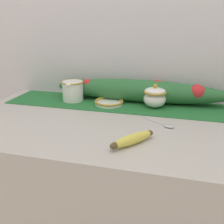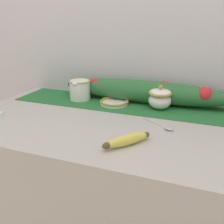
% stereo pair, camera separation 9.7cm
% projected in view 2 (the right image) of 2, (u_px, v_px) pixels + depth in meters
% --- Properties ---
extents(countertop, '(1.40, 0.68, 0.89)m').
position_uv_depth(countertop, '(127.00, 211.00, 1.15)').
color(countertop, '#B7B2AD').
rests_on(countertop, ground_plane).
extents(back_wall, '(2.20, 0.04, 2.40)m').
position_uv_depth(back_wall, '(152.00, 37.00, 1.21)').
color(back_wall, silver).
rests_on(back_wall, ground_plane).
extents(table_runner, '(1.28, 0.24, 0.00)m').
position_uv_depth(table_runner, '(142.00, 107.00, 1.18)').
color(table_runner, '#236B33').
rests_on(table_runner, countertop).
extents(cream_pitcher, '(0.11, 0.13, 0.10)m').
position_uv_depth(cream_pitcher, '(80.00, 89.00, 1.27)').
color(cream_pitcher, white).
rests_on(cream_pitcher, countertop).
extents(sugar_bowl, '(0.11, 0.11, 0.11)m').
position_uv_depth(sugar_bowl, '(160.00, 98.00, 1.14)').
color(sugar_bowl, white).
rests_on(sugar_bowl, countertop).
extents(small_dish, '(0.14, 0.14, 0.02)m').
position_uv_depth(small_dish, '(114.00, 102.00, 1.21)').
color(small_dish, white).
rests_on(small_dish, countertop).
extents(banana, '(0.13, 0.16, 0.04)m').
position_uv_depth(banana, '(127.00, 140.00, 0.82)').
color(banana, '#DBCC4C').
rests_on(banana, countertop).
extents(spoon, '(0.14, 0.10, 0.01)m').
position_uv_depth(spoon, '(167.00, 128.00, 0.94)').
color(spoon, '#B7B7BC').
rests_on(spoon, countertop).
extents(poinsettia_garland, '(0.87, 0.12, 0.11)m').
position_uv_depth(poinsettia_garland, '(146.00, 91.00, 1.22)').
color(poinsettia_garland, '#2D6B38').
rests_on(poinsettia_garland, countertop).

